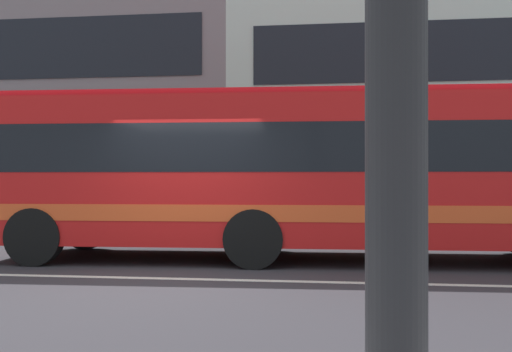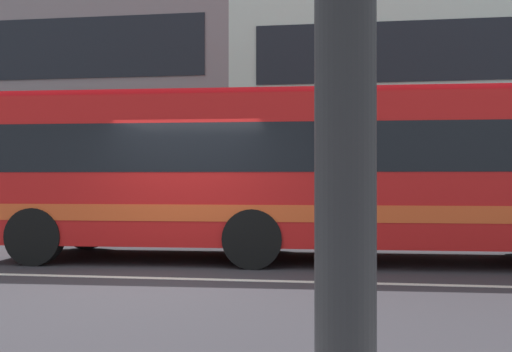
# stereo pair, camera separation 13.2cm
# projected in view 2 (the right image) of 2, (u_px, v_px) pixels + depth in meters

# --- Properties ---
(ground_plane) EXTENTS (160.00, 160.00, 0.00)m
(ground_plane) POSITION_uv_depth(u_px,v_px,m) (168.00, 279.00, 8.79)
(ground_plane) COLOR #343137
(lane_centre_line) EXTENTS (60.00, 0.16, 0.01)m
(lane_centre_line) POSITION_uv_depth(u_px,v_px,m) (168.00, 278.00, 8.79)
(lane_centre_line) COLOR silver
(lane_centre_line) RESTS_ON ground_plane
(hedge_row_far) EXTENTS (12.24, 1.10, 0.83)m
(hedge_row_far) POSITION_uv_depth(u_px,v_px,m) (141.00, 221.00, 15.04)
(hedge_row_far) COLOR #31551E
(hedge_row_far) RESTS_ON ground_plane
(apartment_block_left) EXTENTS (19.23, 9.53, 9.98)m
(apartment_block_left) POSITION_uv_depth(u_px,v_px,m) (24.00, 95.00, 24.50)
(apartment_block_left) COLOR gray
(apartment_block_left) RESTS_ON ground_plane
(transit_bus) EXTENTS (11.05, 3.00, 3.06)m
(transit_bus) POSITION_uv_depth(u_px,v_px,m) (295.00, 169.00, 10.86)
(transit_bus) COLOR red
(transit_bus) RESTS_ON ground_plane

